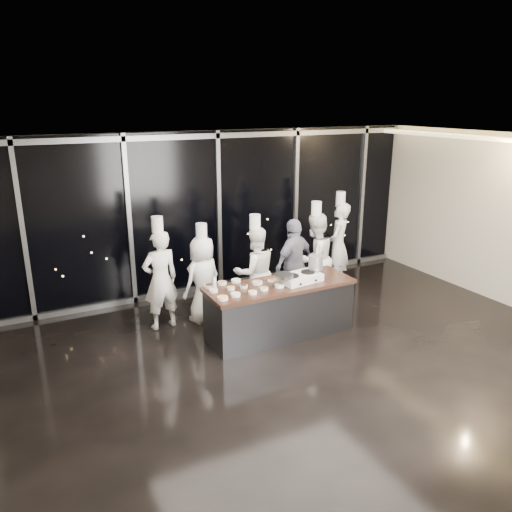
% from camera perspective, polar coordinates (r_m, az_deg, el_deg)
% --- Properties ---
extents(ground, '(9.00, 9.00, 0.00)m').
position_cam_1_polar(ground, '(7.80, 6.01, -11.43)').
color(ground, black).
rests_on(ground, ground).
extents(room_shell, '(9.02, 7.02, 3.21)m').
position_cam_1_polar(room_shell, '(7.10, 7.78, 5.02)').
color(room_shell, beige).
rests_on(room_shell, ground).
extents(window_wall, '(8.90, 0.11, 3.20)m').
position_cam_1_polar(window_wall, '(10.11, -4.35, 5.04)').
color(window_wall, black).
rests_on(window_wall, ground).
extents(demo_counter, '(2.46, 0.86, 0.90)m').
position_cam_1_polar(demo_counter, '(8.29, 2.72, -6.06)').
color(demo_counter, '#35353A').
rests_on(demo_counter, ground).
extents(stove, '(0.73, 0.50, 0.14)m').
position_cam_1_polar(stove, '(8.22, 5.04, -2.47)').
color(stove, white).
rests_on(stove, demo_counter).
extents(frying_pan, '(0.55, 0.34, 0.05)m').
position_cam_1_polar(frying_pan, '(7.99, 3.16, -2.25)').
color(frying_pan, slate).
rests_on(frying_pan, stove).
extents(stock_pot, '(0.27, 0.27, 0.24)m').
position_cam_1_polar(stock_pot, '(8.38, 6.84, -0.73)').
color(stock_pot, '#A9A9AB').
rests_on(stock_pot, stove).
extents(prep_bowls, '(1.42, 0.75, 0.05)m').
position_cam_1_polar(prep_bowls, '(7.91, -1.20, -3.53)').
color(prep_bowls, white).
rests_on(prep_bowls, demo_counter).
extents(squeeze_bottle, '(0.06, 0.06, 0.22)m').
position_cam_1_polar(squeeze_bottle, '(7.88, -4.76, -3.03)').
color(squeeze_bottle, silver).
rests_on(squeeze_bottle, demo_counter).
extents(chef_far_left, '(0.68, 0.49, 1.95)m').
position_cam_1_polar(chef_far_left, '(8.54, -10.86, -2.57)').
color(chef_far_left, white).
rests_on(chef_far_left, ground).
extents(chef_left, '(0.88, 0.72, 1.77)m').
position_cam_1_polar(chef_left, '(8.73, -6.08, -2.58)').
color(chef_left, white).
rests_on(chef_left, ground).
extents(chef_center, '(0.84, 0.68, 1.87)m').
position_cam_1_polar(chef_center, '(8.89, -0.11, -1.79)').
color(chef_center, white).
rests_on(chef_center, ground).
extents(guest, '(1.08, 0.73, 1.70)m').
position_cam_1_polar(guest, '(9.28, 4.39, -0.85)').
color(guest, '#131536').
rests_on(guest, ground).
extents(chef_right, '(0.98, 0.85, 1.97)m').
position_cam_1_polar(chef_right, '(9.54, 6.71, -0.24)').
color(chef_right, white).
rests_on(chef_right, ground).
extents(chef_side, '(0.77, 0.74, 2.01)m').
position_cam_1_polar(chef_side, '(10.41, 9.39, 1.30)').
color(chef_side, white).
rests_on(chef_side, ground).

